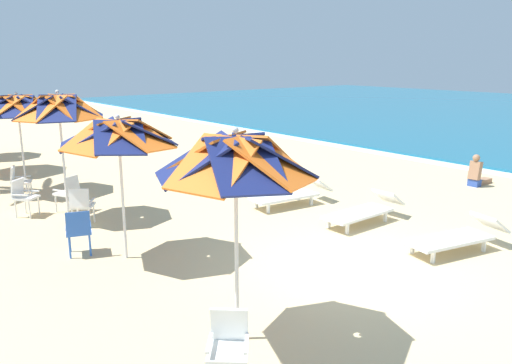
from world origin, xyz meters
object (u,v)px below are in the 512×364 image
Objects in this scene: plastic_chair_3 at (81,204)px; plastic_chair_4 at (23,195)px; plastic_chair_2 at (68,191)px; beach_umbrella_3 at (17,106)px; beach_umbrella_1 at (119,135)px; plastic_chair_0 at (228,344)px; beach_umbrella_0 at (236,160)px; beachgoer_seated at (477,175)px; sun_lounger_1 at (364,210)px; sun_lounger_2 at (291,194)px; sun_lounger_0 at (457,236)px; plastic_chair_5 at (19,180)px; plastic_chair_1 at (79,230)px; beach_umbrella_2 at (59,109)px.

plastic_chair_4 is at bearing -154.05° from plastic_chair_3.
plastic_chair_4 is (-0.31, -0.92, 0.00)m from plastic_chair_2.
beach_umbrella_3 reaches higher than plastic_chair_4.
beach_umbrella_1 is at bearing -3.62° from plastic_chair_2.
beach_umbrella_3 reaches higher than plastic_chair_2.
plastic_chair_4 is (-8.00, 0.04, 0.00)m from plastic_chair_0.
beach_umbrella_0 is at bearing 4.72° from plastic_chair_4.
beach_umbrella_0 is 2.98× the size of beachgoer_seated.
beach_umbrella_1 is 10.40m from beachgoer_seated.
plastic_chair_3 is 0.40× the size of sun_lounger_1.
plastic_chair_3 is 0.39× the size of sun_lounger_2.
sun_lounger_0 is at bearing 54.21° from beach_umbrella_1.
sun_lounger_2 is at bearing 130.69° from beach_umbrella_0.
beach_umbrella_1 reaches higher than plastic_chair_5.
sun_lounger_0 is at bearing 52.72° from plastic_chair_1.
plastic_chair_2 is 1.26m from plastic_chair_3.
beach_umbrella_1 is at bearing -82.50° from sun_lounger_2.
sun_lounger_2 is at bearing 89.54° from plastic_chair_1.
beach_umbrella_1 is 1.17× the size of sun_lounger_0.
beach_umbrella_3 is 1.21× the size of sun_lounger_0.
plastic_chair_1 reaches higher than sun_lounger_0.
plastic_chair_1 and plastic_chair_2 have the same top height.
beach_umbrella_0 reaches higher than plastic_chair_5.
plastic_chair_1 is 3.18m from plastic_chair_4.
sun_lounger_2 is (-2.02, -0.30, 0.00)m from sun_lounger_1.
beach_umbrella_1 is 3.94m from plastic_chair_2.
plastic_chair_1 and plastic_chair_4 have the same top height.
plastic_chair_4 is 7.71m from sun_lounger_1.
beach_umbrella_0 is 1.24× the size of sun_lounger_0.
beach_umbrella_3 reaches higher than sun_lounger_2.
plastic_chair_2 is 11.01m from beachgoer_seated.
plastic_chair_0 is 11.25m from beachgoer_seated.
beach_umbrella_2 is 2.26m from plastic_chair_4.
plastic_chair_3 is at bearing 157.74° from plastic_chair_1.
beach_umbrella_0 is at bearing 1.83° from plastic_chair_5.
beach_umbrella_2 is 3.04m from beach_umbrella_3.
sun_lounger_0 is at bearing 4.50° from sun_lounger_2.
plastic_chair_4 is 0.39× the size of sun_lounger_2.
plastic_chair_2 is (-0.52, 0.22, -1.98)m from beach_umbrella_2.
plastic_chair_0 is 1.00× the size of plastic_chair_1.
plastic_chair_3 is 1.73m from plastic_chair_4.
beach_umbrella_2 is 1.34× the size of sun_lounger_1.
beach_umbrella_3 is (-3.04, -0.06, -0.16)m from beach_umbrella_2.
plastic_chair_1 is at bearing 178.41° from plastic_chair_0.
plastic_chair_2 is at bearing -136.15° from sun_lounger_1.
plastic_chair_4 is (-3.83, -0.69, -1.76)m from beach_umbrella_1.
sun_lounger_1 is (4.93, 4.74, -0.22)m from plastic_chair_2.
sun_lounger_2 is at bearing 40.98° from beach_umbrella_3.
plastic_chair_0 reaches higher than sun_lounger_0.
beachgoer_seated is at bearing 79.88° from plastic_chair_1.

